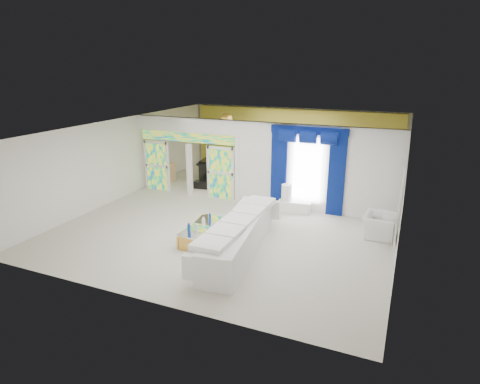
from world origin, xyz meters
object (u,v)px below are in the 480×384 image
at_px(white_sofa, 239,237).
at_px(grand_piano, 221,168).
at_px(console_table, 294,207).
at_px(armchair, 379,226).
at_px(coffee_table, 201,232).

xyz_separation_m(white_sofa, grand_piano, (-3.62, 6.42, 0.06)).
xyz_separation_m(console_table, armchair, (2.88, -1.03, 0.15)).
bearing_deg(white_sofa, armchair, 29.23).
bearing_deg(armchair, console_table, 75.36).
distance_m(white_sofa, grand_piano, 7.37).
height_order(white_sofa, console_table, white_sofa).
bearing_deg(console_table, coffee_table, -120.30).
bearing_deg(console_table, armchair, -19.60).
bearing_deg(grand_piano, white_sofa, -69.26).
height_order(armchair, grand_piano, grand_piano).
bearing_deg(white_sofa, coffee_table, 160.28).
distance_m(coffee_table, armchair, 5.29).
relative_size(coffee_table, grand_piano, 0.96).
relative_size(console_table, grand_piano, 0.60).
bearing_deg(grand_piano, console_table, -42.98).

